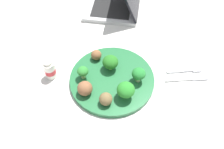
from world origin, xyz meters
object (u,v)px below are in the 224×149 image
broccoli_floret_center (126,90)px  fork (186,70)px  meatball_front_right (85,88)px  knife (189,78)px  plate (112,80)px  meatball_mid_right (106,99)px  yogurt_bottle (50,70)px  meatball_far_rim (96,55)px  broccoli_floret_front_right (83,72)px  napkin (185,75)px  broccoli_floret_mid_right (139,74)px  broccoli_floret_mid_left (111,62)px

broccoli_floret_center → fork: (0.22, 0.08, -0.04)m
meatball_front_right → knife: bearing=3.1°
plate → meatball_mid_right: bearing=-108.7°
yogurt_bottle → meatball_mid_right: bearing=-39.1°
meatball_far_rim → fork: bearing=-15.7°
meatball_far_rim → knife: 0.32m
plate → fork: 0.26m
broccoli_floret_front_right → meatball_mid_right: (0.06, -0.11, -0.01)m
meatball_front_right → knife: meatball_front_right is taller
broccoli_floret_center → knife: size_ratio=0.40×
broccoli_floret_center → plate: bearing=113.1°
plate → meatball_front_right: (-0.09, -0.05, 0.03)m
napkin → fork: (0.01, 0.02, 0.00)m
plate → broccoli_floret_center: 0.09m
meatball_mid_right → yogurt_bottle: yogurt_bottle is taller
broccoli_floret_front_right → broccoli_floret_mid_right: 0.18m
broccoli_floret_center → yogurt_bottle: (-0.23, 0.12, -0.02)m
broccoli_floret_center → meatball_far_rim: (-0.08, 0.17, -0.02)m
knife → yogurt_bottle: 0.46m
broccoli_floret_mid_left → fork: size_ratio=0.44×
plate → napkin: bearing=-2.1°
broccoli_floret_front_right → plate: bearing=-9.2°
broccoli_floret_mid_left → yogurt_bottle: bearing=178.7°
meatball_mid_right → napkin: meatball_mid_right is taller
plate → broccoli_floret_center: (0.03, -0.08, 0.04)m
broccoli_floret_center → meatball_front_right: size_ratio=1.23×
broccoli_floret_mid_left → knife: broccoli_floret_mid_left is taller
broccoli_floret_mid_left → broccoli_floret_center: broccoli_floret_center is taller
broccoli_floret_center → meatball_mid_right: broccoli_floret_center is taller
plate → broccoli_floret_front_right: 0.10m
meatball_mid_right → knife: size_ratio=0.28×
broccoli_floret_front_right → broccoli_floret_center: 0.15m
meatball_front_right → broccoli_floret_mid_right: bearing=8.6°
meatball_front_right → yogurt_bottle: 0.14m
broccoli_floret_front_right → meatball_front_right: bearing=-88.0°
plate → meatball_far_rim: meatball_far_rim is taller
fork → yogurt_bottle: bearing=175.1°
meatball_mid_right → meatball_far_rim: (-0.01, 0.18, -0.00)m
broccoli_floret_center → fork: broccoli_floret_center is taller
plate → broccoli_floret_mid_right: size_ratio=5.20×
plate → broccoli_floret_mid_right: bearing=-13.6°
broccoli_floret_front_right → broccoli_floret_center: size_ratio=0.82×
broccoli_floret_front_right → napkin: (0.34, -0.02, -0.04)m
broccoli_floret_front_right → knife: (0.35, -0.04, -0.04)m
plate → meatball_front_right: 0.11m
napkin → yogurt_bottle: bearing=172.8°
broccoli_floret_center → knife: (0.22, 0.05, -0.04)m
broccoli_floret_mid_right → meatball_far_rim: size_ratio=1.48×
broccoli_floret_front_right → knife: broccoli_floret_front_right is taller
meatball_front_right → napkin: size_ratio=0.28×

